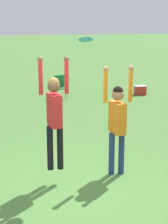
% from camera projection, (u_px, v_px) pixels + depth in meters
% --- Properties ---
extents(ground_plane, '(120.00, 120.00, 0.00)m').
position_uv_depth(ground_plane, '(80.00, 188.00, 7.10)').
color(ground_plane, '#4C7A38').
extents(person_jumping, '(0.58, 0.45, 2.19)m').
position_uv_depth(person_jumping, '(54.00, 111.00, 6.99)').
color(person_jumping, black).
rests_on(person_jumping, ground_plane).
extents(person_defending, '(0.61, 0.48, 2.24)m').
position_uv_depth(person_defending, '(117.00, 118.00, 7.46)').
color(person_defending, navy).
rests_on(person_defending, ground_plane).
extents(frisbee, '(0.27, 0.26, 0.11)m').
position_uv_depth(frisbee, '(86.00, 40.00, 6.91)').
color(frisbee, '#2D9EDB').
extents(camping_chair_0, '(0.57, 0.61, 0.91)m').
position_uv_depth(camping_chair_0, '(60.00, 85.00, 14.82)').
color(camping_chair_0, gray).
rests_on(camping_chair_0, ground_plane).
extents(cooler_box, '(0.48, 0.29, 0.38)m').
position_uv_depth(cooler_box, '(140.00, 90.00, 15.53)').
color(cooler_box, red).
rests_on(cooler_box, ground_plane).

